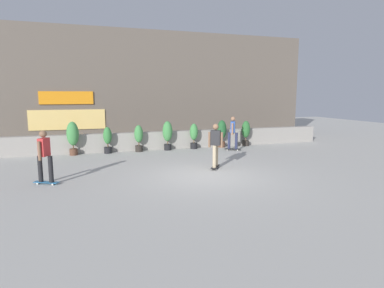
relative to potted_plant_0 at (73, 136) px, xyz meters
name	(u,v)px	position (x,y,z in m)	size (l,w,h in m)	color
ground_plane	(205,176)	(4.45, -5.55, -0.91)	(48.00, 48.00, 0.00)	#B2AFA8
planter_wall	(165,140)	(4.45, 0.45, -0.46)	(18.00, 0.40, 0.90)	gray
building_backdrop	(149,87)	(4.44, 4.45, 2.34)	(20.00, 2.08, 6.50)	#60564C
potted_plant_0	(73,136)	(0.00, 0.00, 0.00)	(0.54, 0.54, 1.56)	brown
potted_plant_1	(108,139)	(1.55, 0.00, -0.22)	(0.40, 0.40, 1.26)	black
potted_plant_2	(139,137)	(3.02, 0.00, -0.18)	(0.42, 0.42, 1.31)	#2D2823
potted_plant_3	(168,133)	(4.47, 0.00, -0.07)	(0.49, 0.49, 1.46)	black
potted_plant_4	(194,135)	(5.87, 0.00, -0.19)	(0.42, 0.42, 1.30)	black
potted_plant_5	(222,132)	(7.43, 0.00, -0.08)	(0.48, 0.48, 1.44)	brown
potted_plant_6	(246,132)	(8.85, 0.00, -0.13)	(0.45, 0.45, 1.37)	#2D2823
skater_far_left	(216,144)	(5.21, -4.57, 0.03)	(0.61, 0.78, 1.70)	black
skater_foreground	(233,132)	(7.56, -1.09, 0.03)	(0.79, 0.58, 1.70)	black
skater_by_wall_right	(44,155)	(-0.64, -4.96, 0.03)	(0.80, 0.55, 1.70)	#266699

